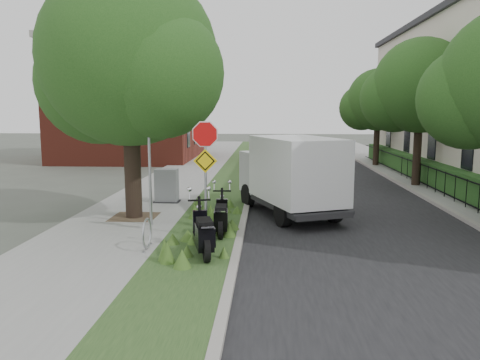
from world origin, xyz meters
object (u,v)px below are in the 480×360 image
Objects in this scene: scooter_near at (221,220)px; scooter_far at (204,237)px; box_truck at (291,172)px; sign_assembly at (205,155)px; utility_cabinet at (167,186)px.

scooter_far is (-0.22, -1.89, 0.03)m from scooter_near.
box_truck is (2.02, 3.04, 0.94)m from scooter_near.
box_truck is (2.40, 3.26, -0.86)m from sign_assembly.
scooter_far reaches higher than scooter_near.
scooter_near is 1.44× the size of utility_cabinet.
scooter_far is 0.35× the size of box_truck.
scooter_far is (0.17, -1.67, -1.77)m from sign_assembly.
sign_assembly is 2.43m from scooter_far.
sign_assembly reaches higher than utility_cabinet.
scooter_far is at bearing -96.61° from scooter_near.
utility_cabinet is (-2.48, 4.53, 0.18)m from scooter_near.
utility_cabinet is at bearing 113.76° from sign_assembly.
sign_assembly is at bearing 95.75° from scooter_far.
scooter_far is at bearing -84.25° from sign_assembly.
box_truck is at bearing 65.61° from scooter_far.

